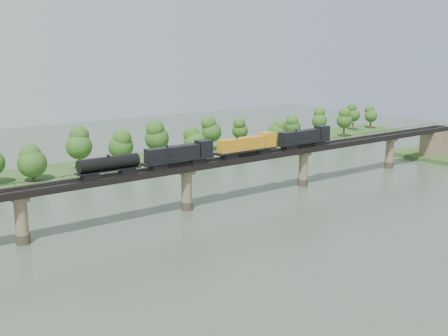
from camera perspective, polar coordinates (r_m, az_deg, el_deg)
ground at (r=116.07m, az=4.50°, el=-7.60°), size 400.00×400.00×0.00m
far_bank at (r=185.54m, az=-13.23°, el=-0.06°), size 300.00×24.00×1.60m
bridge at (r=137.26m, az=-3.82°, el=-2.06°), size 236.00×30.00×11.50m
bridge_superstructure at (r=135.83m, az=-3.86°, el=0.53°), size 220.00×4.90×0.75m
far_treeline at (r=176.84m, az=-15.18°, el=1.89°), size 289.06×17.54×13.60m
freight_train at (r=142.17m, az=0.13°, el=2.00°), size 77.16×3.01×5.31m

